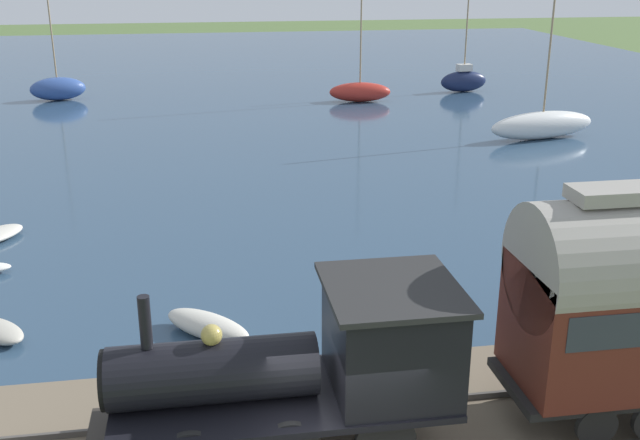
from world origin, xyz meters
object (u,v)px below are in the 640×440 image
sailboat_white (542,125)px  sailboat_red (360,91)px  rowboat_mid_harbor (208,326)px  sailboat_navy (464,80)px  steam_locomotive (321,357)px  sailboat_blue (58,88)px

sailboat_white → sailboat_red: size_ratio=0.85×
rowboat_mid_harbor → sailboat_navy: bearing=14.3°
steam_locomotive → sailboat_blue: bearing=15.4°
steam_locomotive → sailboat_navy: 40.91m
sailboat_navy → sailboat_red: bearing=102.0°
sailboat_navy → sailboat_blue: (1.09, 26.65, -0.03)m
steam_locomotive → sailboat_red: sailboat_red is taller
sailboat_red → sailboat_blue: (3.60, 18.93, 0.11)m
sailboat_navy → sailboat_red: (-2.50, 7.72, -0.15)m
sailboat_navy → sailboat_white: bearing=170.5°
sailboat_blue → rowboat_mid_harbor: bearing=-176.8°
sailboat_white → rowboat_mid_harbor: size_ratio=3.21×
sailboat_red → sailboat_blue: size_ratio=0.99×
sailboat_white → sailboat_blue: sailboat_blue is taller
sailboat_navy → sailboat_red: size_ratio=0.94×
sailboat_red → rowboat_mid_harbor: size_ratio=3.79×
sailboat_red → steam_locomotive: bearing=172.7°
sailboat_blue → sailboat_white: bearing=-131.9°
sailboat_red → sailboat_blue: sailboat_blue is taller
steam_locomotive → sailboat_navy: size_ratio=0.75×
steam_locomotive → sailboat_navy: (37.63, -16.00, -1.38)m
steam_locomotive → rowboat_mid_harbor: 5.89m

